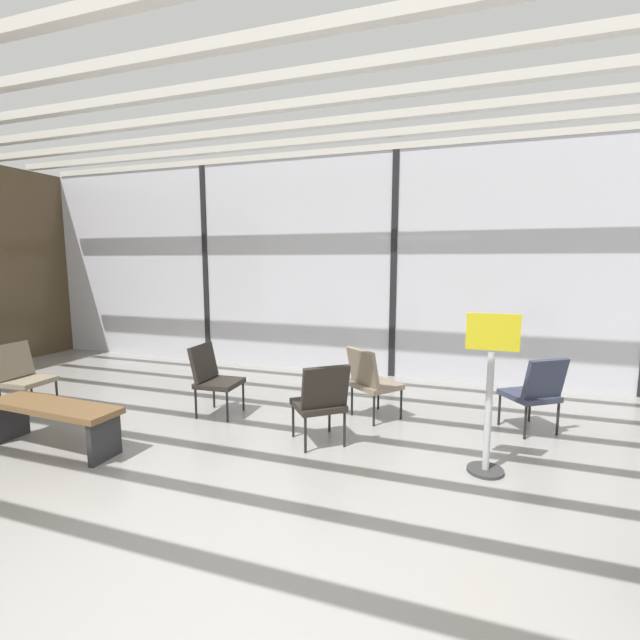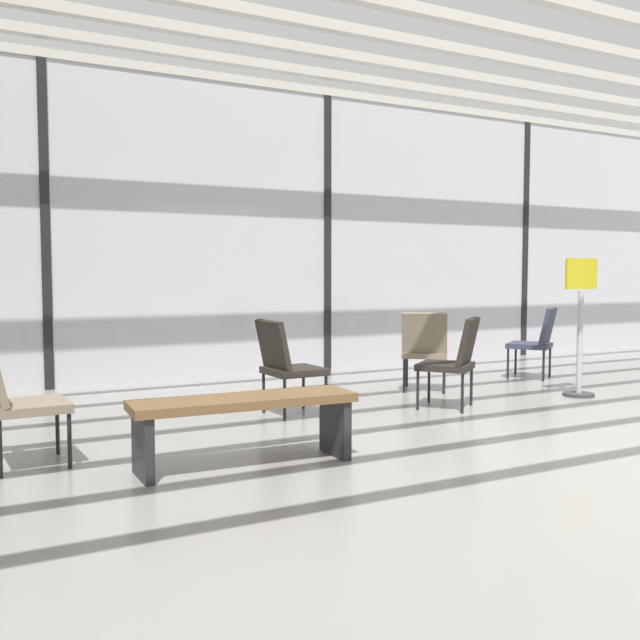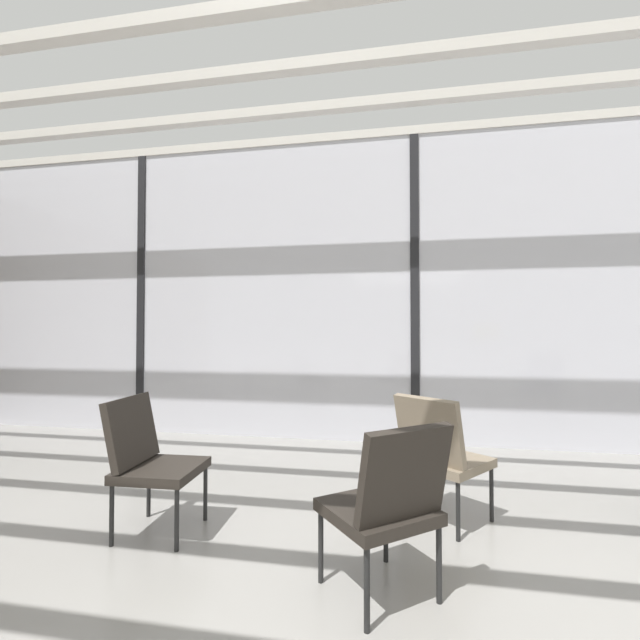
% 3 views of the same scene
% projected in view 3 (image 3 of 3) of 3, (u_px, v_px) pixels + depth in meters
% --- Properties ---
extents(glass_curtain_wall, '(14.00, 0.08, 3.60)m').
position_uv_depth(glass_curtain_wall, '(415.00, 288.00, 5.01)').
color(glass_curtain_wall, silver).
rests_on(glass_curtain_wall, ground).
extents(window_mullion_0, '(0.10, 0.12, 3.60)m').
position_uv_depth(window_mullion_0, '(143.00, 293.00, 5.66)').
color(window_mullion_0, black).
rests_on(window_mullion_0, ground).
extents(window_mullion_1, '(0.10, 0.12, 3.60)m').
position_uv_depth(window_mullion_1, '(415.00, 288.00, 5.01)').
color(window_mullion_1, black).
rests_on(window_mullion_1, ground).
extents(parked_airplane, '(13.19, 4.31, 4.31)m').
position_uv_depth(parked_airplane, '(381.00, 297.00, 10.96)').
color(parked_airplane, silver).
rests_on(parked_airplane, ground).
extents(lounge_chair_3, '(0.70, 0.71, 0.87)m').
position_uv_depth(lounge_chair_3, '(388.00, 499.00, 2.08)').
color(lounge_chair_3, '#28231E').
rests_on(lounge_chair_3, ground).
extents(lounge_chair_4, '(0.70, 0.71, 0.87)m').
position_uv_depth(lounge_chair_4, '(440.00, 450.00, 2.92)').
color(lounge_chair_4, '#7F705B').
rests_on(lounge_chair_4, ground).
extents(lounge_chair_5, '(0.55, 0.50, 0.87)m').
position_uv_depth(lounge_chair_5, '(149.00, 455.00, 2.81)').
color(lounge_chair_5, '#28231E').
rests_on(lounge_chair_5, ground).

